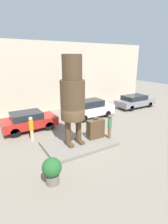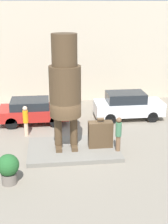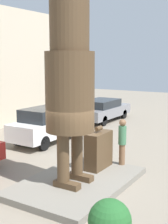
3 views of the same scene
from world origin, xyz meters
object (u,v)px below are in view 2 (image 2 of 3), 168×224
(statue_figure, at_px, (65,84))
(worker_hivis, at_px, (26,120))
(parked_car_red, at_px, (33,110))
(parked_car_white, at_px, (128,105))
(tourist, at_px, (118,133))
(giant_suitcase, at_px, (100,134))
(planter_pot, at_px, (8,168))

(statue_figure, xyz_separation_m, worker_hivis, (-2.02, 2.16, -2.42))
(parked_car_red, height_order, worker_hivis, worker_hivis)
(statue_figure, distance_m, parked_car_red, 5.10)
(statue_figure, relative_size, parked_car_white, 1.29)
(statue_figure, relative_size, parked_car_red, 1.33)
(tourist, bearing_deg, parked_car_red, 131.33)
(giant_suitcase, relative_size, worker_hivis, 0.89)
(statue_figure, height_order, planter_pot, statue_figure)
(statue_figure, height_order, tourist, statue_figure)
(tourist, xyz_separation_m, parked_car_white, (1.66, 4.70, -0.23))
(parked_car_white, xyz_separation_m, planter_pot, (-6.50, -6.69, -0.18))
(worker_hivis, bearing_deg, statue_figure, -46.94)
(planter_pot, bearing_deg, giant_suitcase, 31.82)
(parked_car_red, height_order, parked_car_white, parked_car_white)
(giant_suitcase, height_order, planter_pot, giant_suitcase)
(statue_figure, height_order, giant_suitcase, statue_figure)
(planter_pot, bearing_deg, tourist, 22.34)
(statue_figure, height_order, parked_car_red, statue_figure)
(giant_suitcase, xyz_separation_m, tourist, (0.75, -0.55, 0.27))
(tourist, bearing_deg, planter_pot, -157.66)
(tourist, bearing_deg, parked_car_white, 70.54)
(parked_car_white, height_order, planter_pot, parked_car_white)
(statue_figure, distance_m, tourist, 3.33)
(giant_suitcase, xyz_separation_m, worker_hivis, (-3.67, 2.22, 0.08))
(giant_suitcase, distance_m, parked_car_white, 4.81)
(giant_suitcase, bearing_deg, parked_car_white, 59.85)
(planter_pot, height_order, worker_hivis, worker_hivis)
(parked_car_white, xyz_separation_m, worker_hivis, (-6.08, -1.94, 0.04))
(giant_suitcase, bearing_deg, planter_pot, -148.18)
(giant_suitcase, bearing_deg, parked_car_red, 129.12)
(parked_car_red, relative_size, planter_pot, 3.25)
(giant_suitcase, relative_size, parked_car_white, 0.36)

